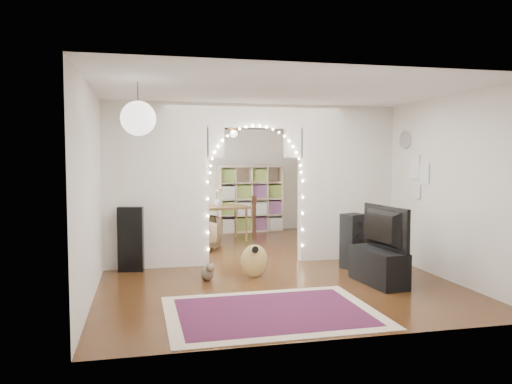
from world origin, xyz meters
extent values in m
plane|color=black|center=(0.00, 0.00, 0.00)|extent=(7.50, 7.50, 0.00)
cube|color=white|center=(0.00, 0.00, 2.70)|extent=(5.00, 7.50, 0.02)
cube|color=silver|center=(0.00, 3.75, 1.35)|extent=(5.00, 0.02, 2.70)
cube|color=silver|center=(0.00, -3.75, 1.35)|extent=(5.00, 0.02, 2.70)
cube|color=silver|center=(-2.50, 0.00, 1.35)|extent=(0.02, 7.50, 2.70)
cube|color=silver|center=(2.50, 0.00, 1.35)|extent=(0.02, 7.50, 2.70)
cube|color=silver|center=(-1.65, 0.00, 1.35)|extent=(1.70, 0.20, 2.70)
cube|color=silver|center=(1.65, 0.00, 1.35)|extent=(1.70, 0.20, 2.70)
cube|color=silver|center=(0.00, 0.00, 2.50)|extent=(1.60, 0.20, 0.40)
cube|color=white|center=(-2.47, 1.80, 1.50)|extent=(0.04, 1.20, 1.40)
cylinder|color=white|center=(2.48, -0.60, 2.10)|extent=(0.03, 0.31, 0.31)
sphere|color=white|center=(-1.90, -2.40, 2.25)|extent=(0.40, 0.40, 0.40)
cube|color=maroon|center=(-0.42, -2.78, 0.01)|extent=(2.46, 1.86, 0.02)
cube|color=black|center=(-2.06, -0.25, 0.51)|extent=(0.41, 0.20, 1.03)
ellipsoid|color=tan|center=(-0.25, -1.08, 0.44)|extent=(0.44, 0.27, 0.50)
cube|color=black|center=(-0.25, -1.08, 0.86)|extent=(0.05, 0.04, 0.58)
cube|color=black|center=(-0.25, -1.08, 1.17)|extent=(0.07, 0.05, 0.13)
ellipsoid|color=brown|center=(-0.95, -1.08, 0.11)|extent=(0.25, 0.33, 0.21)
sphere|color=brown|center=(-0.93, -1.20, 0.21)|extent=(0.15, 0.15, 0.13)
cone|color=brown|center=(-0.96, -1.20, 0.28)|extent=(0.04, 0.04, 0.04)
cone|color=brown|center=(-0.90, -1.20, 0.28)|extent=(0.04, 0.04, 0.04)
cylinder|color=brown|center=(-0.99, -0.92, 0.04)|extent=(0.07, 0.20, 0.07)
cube|color=black|center=(1.46, -0.81, 0.45)|extent=(0.43, 0.40, 0.89)
cylinder|color=black|center=(1.52, -0.96, 0.25)|extent=(0.25, 0.11, 0.26)
cylinder|color=black|center=(1.52, -0.96, 0.54)|extent=(0.14, 0.07, 0.14)
cylinder|color=black|center=(1.52, -0.96, 0.74)|extent=(0.08, 0.05, 0.08)
cube|color=black|center=(1.40, -1.83, 0.25)|extent=(0.50, 1.04, 0.50)
imported|color=black|center=(1.40, -1.83, 0.81)|extent=(0.25, 1.08, 0.62)
cube|color=#C6AD90|center=(0.69, 3.50, 0.80)|extent=(1.59, 0.50, 1.60)
cube|color=brown|center=(-0.28, 2.33, 0.73)|extent=(1.33, 1.02, 0.05)
cylinder|color=brown|center=(-0.73, 1.92, 0.35)|extent=(0.05, 0.05, 0.70)
cylinder|color=brown|center=(0.29, 2.12, 0.35)|extent=(0.05, 0.05, 0.70)
cylinder|color=brown|center=(-0.85, 2.55, 0.35)|extent=(0.05, 0.05, 0.70)
cylinder|color=brown|center=(0.17, 2.75, 0.35)|extent=(0.05, 0.05, 0.70)
imported|color=white|center=(-0.28, 2.33, 0.85)|extent=(0.22, 0.22, 0.19)
imported|color=brown|center=(-0.81, 1.37, 0.27)|extent=(0.73, 0.74, 0.54)
imported|color=brown|center=(-0.56, 2.20, 0.28)|extent=(0.63, 0.65, 0.55)
camera|label=1|loc=(-1.85, -8.29, 1.81)|focal=35.00mm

